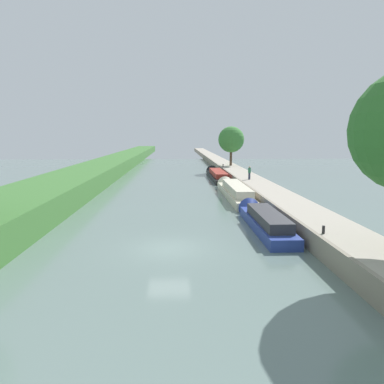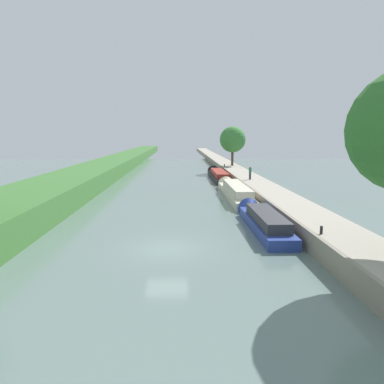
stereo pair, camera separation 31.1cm
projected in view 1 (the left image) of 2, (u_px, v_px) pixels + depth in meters
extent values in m
plane|color=slate|center=(169.00, 248.00, 21.05)|extent=(160.00, 160.00, 0.00)
cube|color=#A89E8E|center=(335.00, 236.00, 21.40)|extent=(3.36, 260.00, 1.20)
cube|color=gray|center=(306.00, 236.00, 21.31)|extent=(0.25, 260.00, 1.25)
cube|color=#283D93|center=(266.00, 225.00, 24.99)|extent=(1.92, 9.65, 0.72)
cube|color=#333338|center=(268.00, 217.00, 24.40)|extent=(1.58, 6.75, 0.68)
cone|color=#283D93|center=(250.00, 210.00, 30.32)|extent=(1.83, 1.15, 1.83)
cube|color=beige|center=(235.00, 194.00, 37.99)|extent=(2.08, 14.03, 0.74)
cube|color=beige|center=(237.00, 188.00, 37.18)|extent=(1.71, 9.82, 0.79)
cone|color=beige|center=(226.00, 185.00, 45.52)|extent=(1.98, 1.25, 1.98)
cube|color=black|center=(217.00, 177.00, 54.48)|extent=(2.10, 14.83, 0.65)
cube|color=maroon|center=(218.00, 173.00, 53.64)|extent=(1.72, 10.38, 0.68)
cone|color=black|center=(212.00, 171.00, 62.42)|extent=(2.00, 1.26, 2.00)
cylinder|color=#4C3828|center=(231.00, 156.00, 63.94)|extent=(0.44, 0.44, 3.39)
sphere|color=#3D7F38|center=(231.00, 139.00, 63.47)|extent=(4.61, 4.61, 4.61)
cylinder|color=#282D42|center=(249.00, 176.00, 43.98)|extent=(0.26, 0.26, 0.82)
cylinder|color=#286647|center=(249.00, 170.00, 43.86)|extent=(0.34, 0.34, 0.62)
sphere|color=tan|center=(250.00, 167.00, 43.80)|extent=(0.22, 0.22, 0.22)
cylinder|color=black|center=(323.00, 230.00, 19.79)|extent=(0.16, 0.16, 0.45)
cylinder|color=black|center=(223.00, 165.00, 62.10)|extent=(0.16, 0.16, 0.45)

